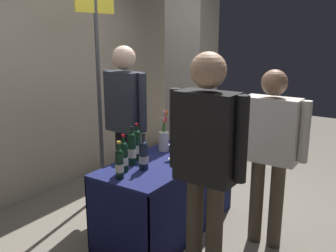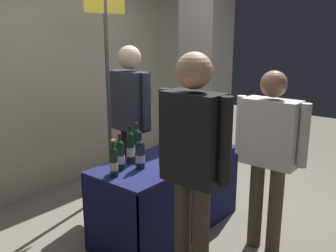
% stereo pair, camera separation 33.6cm
% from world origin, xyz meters
% --- Properties ---
extents(ground_plane, '(12.00, 12.00, 0.00)m').
position_xyz_m(ground_plane, '(0.00, 0.00, 0.00)').
color(ground_plane, gray).
extents(back_partition, '(7.35, 0.12, 2.73)m').
position_xyz_m(back_partition, '(0.00, 1.74, 1.36)').
color(back_partition, '#B2A893').
rests_on(back_partition, ground_plane).
extents(concrete_pillar, '(0.52, 0.52, 3.02)m').
position_xyz_m(concrete_pillar, '(1.68, 0.73, 1.51)').
color(concrete_pillar, gray).
rests_on(concrete_pillar, ground_plane).
extents(tasting_table, '(1.49, 0.64, 0.73)m').
position_xyz_m(tasting_table, '(0.00, 0.00, 0.50)').
color(tasting_table, '#191E51').
rests_on(tasting_table, ground_plane).
extents(featured_wine_bottle, '(0.07, 0.07, 0.34)m').
position_xyz_m(featured_wine_bottle, '(-0.20, 0.20, 0.87)').
color(featured_wine_bottle, black).
rests_on(featured_wine_bottle, tasting_table).
extents(display_bottle_0, '(0.07, 0.07, 0.34)m').
position_xyz_m(display_bottle_0, '(0.30, -0.03, 0.88)').
color(display_bottle_0, black).
rests_on(display_bottle_0, tasting_table).
extents(display_bottle_1, '(0.08, 0.08, 0.31)m').
position_xyz_m(display_bottle_1, '(-0.36, 0.01, 0.85)').
color(display_bottle_1, '#192333').
rests_on(display_bottle_1, tasting_table).
extents(display_bottle_2, '(0.07, 0.07, 0.32)m').
position_xyz_m(display_bottle_2, '(-0.49, 0.11, 0.86)').
color(display_bottle_2, black).
rests_on(display_bottle_2, tasting_table).
extents(display_bottle_3, '(0.07, 0.07, 0.34)m').
position_xyz_m(display_bottle_3, '(-0.33, 0.16, 0.87)').
color(display_bottle_3, black).
rests_on(display_bottle_3, tasting_table).
extents(display_bottle_4, '(0.07, 0.07, 0.31)m').
position_xyz_m(display_bottle_4, '(-0.63, 0.04, 0.85)').
color(display_bottle_4, black).
rests_on(display_bottle_4, tasting_table).
extents(wine_glass_near_vendor, '(0.07, 0.07, 0.14)m').
position_xyz_m(wine_glass_near_vendor, '(-0.01, -0.05, 0.82)').
color(wine_glass_near_vendor, silver).
rests_on(wine_glass_near_vendor, tasting_table).
extents(wine_glass_mid, '(0.07, 0.07, 0.13)m').
position_xyz_m(wine_glass_mid, '(0.45, -0.11, 0.82)').
color(wine_glass_mid, silver).
rests_on(wine_glass_mid, tasting_table).
extents(flower_vase, '(0.10, 0.10, 0.40)m').
position_xyz_m(flower_vase, '(0.15, 0.15, 0.85)').
color(flower_vase, silver).
rests_on(flower_vase, tasting_table).
extents(vendor_presenter, '(0.25, 0.56, 1.72)m').
position_xyz_m(vendor_presenter, '(0.15, 0.62, 1.04)').
color(vendor_presenter, black).
rests_on(vendor_presenter, ground_plane).
extents(taster_foreground_right, '(0.24, 0.58, 1.73)m').
position_xyz_m(taster_foreground_right, '(-0.59, -0.70, 1.04)').
color(taster_foreground_right, '#4C4233').
rests_on(taster_foreground_right, ground_plane).
extents(taster_foreground_left, '(0.21, 0.62, 1.56)m').
position_xyz_m(taster_foreground_left, '(0.27, -0.85, 0.93)').
color(taster_foreground_left, '#4C4233').
rests_on(taster_foreground_left, ground_plane).
extents(booth_signpost, '(0.57, 0.04, 2.27)m').
position_xyz_m(booth_signpost, '(0.28, 1.10, 1.43)').
color(booth_signpost, '#47474C').
rests_on(booth_signpost, ground_plane).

